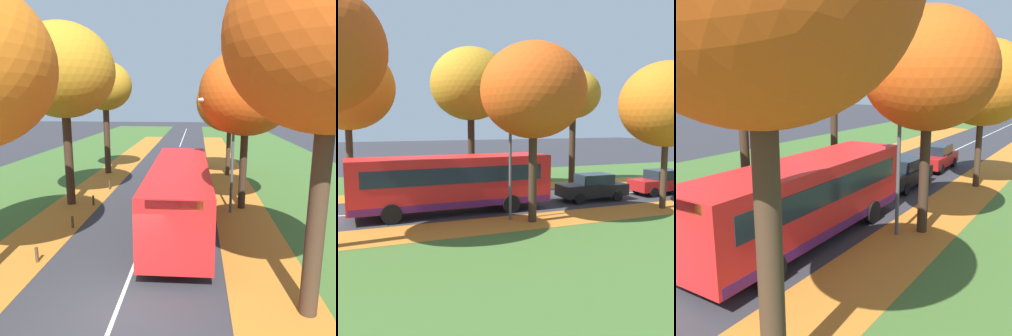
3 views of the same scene
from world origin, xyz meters
The scene contains 17 objects.
grass_verge_left centered at (-9.20, 20.00, 0.00)m, with size 12.00×90.00×0.01m, color #3D6028.
leaf_litter_left centered at (-4.60, 14.00, 0.01)m, with size 2.80×60.00×0.00m, color #B26B23.
leaf_litter_right centered at (4.60, 14.00, 0.01)m, with size 2.80×60.00×0.00m, color #B26B23.
road_centre_line centered at (0.00, 20.00, 0.00)m, with size 0.12×80.00×0.01m, color silver.
tree_left_nearest centered at (-4.99, 1.48, 6.85)m, with size 5.83×5.83×9.50m.
tree_left_near centered at (-4.93, 9.37, 7.31)m, with size 5.49×5.49×9.82m.
tree_left_mid centered at (-4.99, 17.51, 6.83)m, with size 4.16×4.16×8.78m.
tree_right_near centered at (4.68, 9.52, 6.18)m, with size 4.93×4.93×8.42m.
tree_right_mid centered at (4.63, 17.53, 5.69)m, with size 5.11×5.11×8.01m.
bollard_second centered at (-3.58, 2.55, 0.29)m, with size 0.12×0.12×0.59m, color #4C3823.
bollard_third centered at (-3.52, 5.88, 0.28)m, with size 0.12×0.12×0.56m, color #4C3823.
bollard_fourth centered at (-3.59, 9.21, 0.28)m, with size 0.12×0.12×0.57m, color #4C3823.
bollard_fifth centered at (-3.55, 12.54, 0.31)m, with size 0.12×0.12×0.62m, color #4C3823.
streetlamp_right centered at (3.67, 8.65, 3.74)m, with size 1.89×0.28×6.00m.
bus centered at (1.45, 6.36, 1.70)m, with size 2.80×10.44×2.98m.
car_black_lead centered at (1.31, 15.17, 0.81)m, with size 1.87×4.24×1.62m.
car_red_following centered at (1.20, 20.63, 0.81)m, with size 1.83×4.23×1.62m.
Camera 2 is at (21.33, 1.54, 4.75)m, focal length 42.00 mm.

